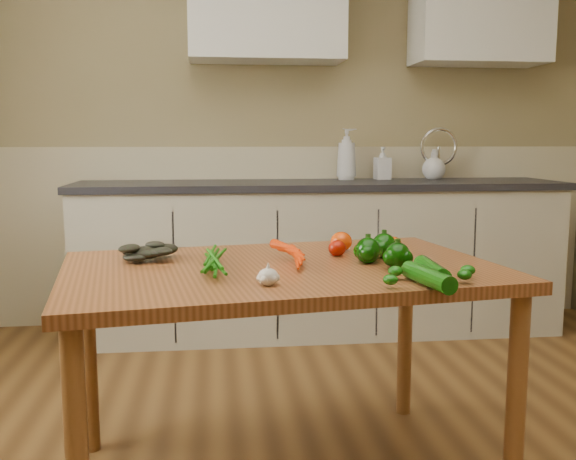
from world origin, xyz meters
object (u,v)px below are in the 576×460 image
(tomato_a, at_px, (337,248))
(tomato_b, at_px, (341,242))
(table, at_px, (282,290))
(pepper_b, at_px, (384,246))
(soap_bottle_a, at_px, (347,154))
(zucchini_a, at_px, (432,271))
(carrot_bunch, at_px, (268,255))
(tomato_c, at_px, (393,245))
(garlic_bulb, at_px, (268,277))
(pepper_c, at_px, (398,256))
(pepper_a, at_px, (368,251))
(soap_bottle_c, at_px, (434,164))
(leafy_greens, at_px, (150,246))
(soap_bottle_b, at_px, (382,163))
(zucchini_b, at_px, (428,277))

(tomato_a, xyz_separation_m, tomato_b, (0.03, 0.09, 0.01))
(table, relative_size, pepper_b, 17.52)
(soap_bottle_a, height_order, zucchini_a, soap_bottle_a)
(table, xyz_separation_m, carrot_bunch, (-0.05, 0.00, 0.12))
(carrot_bunch, distance_m, tomato_c, 0.50)
(soap_bottle_a, distance_m, tomato_c, 1.68)
(garlic_bulb, height_order, pepper_c, pepper_c)
(table, height_order, soap_bottle_a, soap_bottle_a)
(tomato_c, bearing_deg, garlic_bulb, -136.40)
(pepper_b, xyz_separation_m, pepper_c, (-0.01, -0.18, -0.00))
(tomato_a, xyz_separation_m, zucchini_a, (0.20, -0.41, -0.00))
(carrot_bunch, distance_m, pepper_a, 0.33)
(zucchini_a, bearing_deg, tomato_a, 116.17)
(carrot_bunch, bearing_deg, tomato_a, 20.36)
(pepper_c, xyz_separation_m, zucchini_a, (0.05, -0.17, -0.01))
(garlic_bulb, relative_size, pepper_b, 0.68)
(soap_bottle_a, distance_m, soap_bottle_c, 0.56)
(leafy_greens, bearing_deg, soap_bottle_c, 46.98)
(tomato_c, bearing_deg, zucchini_a, -91.27)
(pepper_a, height_order, pepper_c, pepper_a)
(soap_bottle_a, xyz_separation_m, tomato_b, (-0.35, -1.59, -0.28))
(pepper_a, xyz_separation_m, tomato_b, (-0.04, 0.23, -0.01))
(garlic_bulb, xyz_separation_m, tomato_a, (0.28, 0.43, 0.00))
(table, relative_size, soap_bottle_c, 8.09)
(soap_bottle_b, relative_size, tomato_a, 3.22)
(soap_bottle_b, xyz_separation_m, carrot_bunch, (-0.87, -1.85, -0.23))
(soap_bottle_c, distance_m, pepper_c, 2.10)
(table, relative_size, tomato_c, 22.88)
(leafy_greens, height_order, tomato_a, leafy_greens)
(garlic_bulb, bearing_deg, leafy_greens, 130.54)
(soap_bottle_a, relative_size, soap_bottle_b, 1.56)
(soap_bottle_a, xyz_separation_m, zucchini_b, (-0.22, -2.18, -0.29))
(garlic_bulb, xyz_separation_m, zucchini_a, (0.48, 0.02, 0.00))
(table, height_order, pepper_c, pepper_c)
(soap_bottle_b, relative_size, pepper_b, 2.35)
(pepper_b, distance_m, tomato_c, 0.11)
(carrot_bunch, relative_size, zucchini_a, 1.19)
(soap_bottle_c, bearing_deg, pepper_c, -86.16)
(soap_bottle_b, height_order, pepper_c, soap_bottle_b)
(pepper_a, relative_size, pepper_b, 0.98)
(carrot_bunch, height_order, leafy_greens, leafy_greens)
(garlic_bulb, xyz_separation_m, tomato_b, (0.31, 0.52, 0.01))
(soap_bottle_b, xyz_separation_m, zucchini_a, (-0.41, -2.12, -0.23))
(garlic_bulb, bearing_deg, soap_bottle_a, 72.65)
(soap_bottle_a, height_order, tomato_c, soap_bottle_a)
(soap_bottle_a, relative_size, leafy_greens, 1.59)
(carrot_bunch, bearing_deg, leafy_greens, 151.53)
(table, bearing_deg, tomato_c, 14.58)
(soap_bottle_a, bearing_deg, tomato_b, 162.14)
(pepper_c, distance_m, zucchini_b, 0.25)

